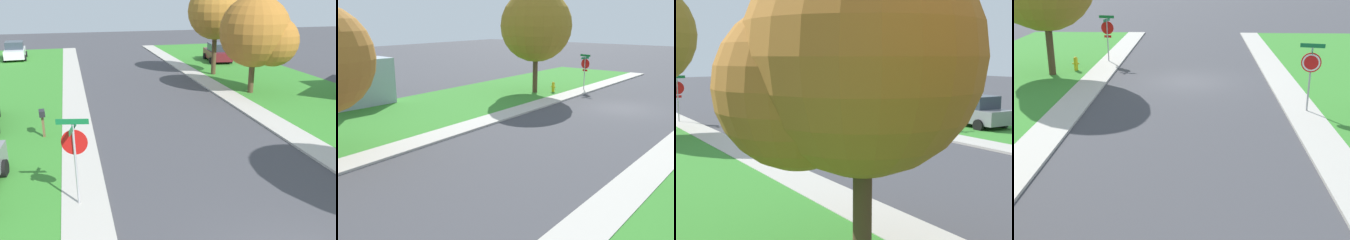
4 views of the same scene
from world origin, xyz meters
TOP-DOWN VIEW (x-y plane):
  - ground_plane at (0.00, 0.00)m, footprint 120.00×120.00m
  - sidewalk_east at (4.70, 12.00)m, footprint 1.40×56.00m
  - stop_sign_near_corner at (4.82, -4.35)m, footprint 0.91×0.91m
  - stop_sign_far_corner at (-4.87, 4.82)m, footprint 0.90×0.90m
  - car_grey_near_corner at (-8.33, 6.17)m, footprint 2.29×4.43m
  - tree_sidewalk_near at (6.54, 15.50)m, footprint 4.66×4.33m

SIDE VIEW (x-z plane):
  - ground_plane at x=0.00m, z-range 0.00..0.00m
  - sidewalk_east at x=4.70m, z-range 0.00..0.10m
  - car_grey_near_corner at x=-8.33m, z-range -0.01..1.75m
  - stop_sign_near_corner at x=4.82m, z-range 0.49..3.26m
  - stop_sign_far_corner at x=-4.87m, z-range 0.50..3.27m
  - tree_sidewalk_near at x=6.54m, z-range 0.72..6.79m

